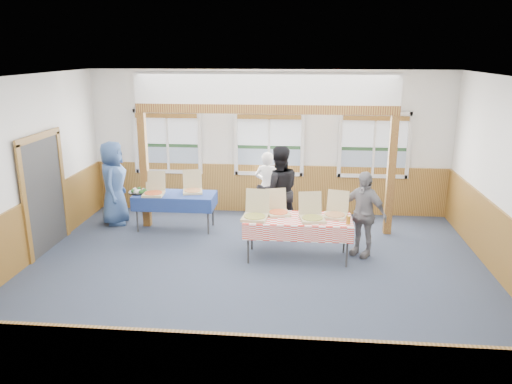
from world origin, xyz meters
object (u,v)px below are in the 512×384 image
woman_white (267,186)px  table_left (175,197)px  woman_black (278,191)px  person_grey (363,214)px  man_blue (114,183)px  table_right (298,221)px

woman_white → table_left: bearing=34.2°
woman_black → table_left: bearing=-16.1°
table_left → person_grey: bearing=-1.5°
man_blue → woman_white: bearing=-87.5°
table_right → woman_black: (-0.41, 1.18, 0.21)m
person_grey → woman_white: bearing=171.7°
woman_black → woman_white: bearing=-85.4°
table_left → table_right: 2.85m
man_blue → person_grey: man_blue is taller
table_right → man_blue: 4.20m
table_left → man_blue: man_blue is taller
table_right → man_blue: (-3.91, 1.52, 0.19)m
woman_white → woman_black: (0.29, -0.91, 0.15)m
table_left → woman_white: woman_white is taller
table_right → woman_white: size_ratio=1.33×
table_right → person_grey: bearing=0.1°
woman_white → person_grey: bearing=146.4°
table_right → person_grey: size_ratio=1.29×
table_left → woman_black: bearing=10.9°
table_right → woman_black: woman_black is taller
woman_black → man_blue: woman_black is taller
woman_white → person_grey: 2.59m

